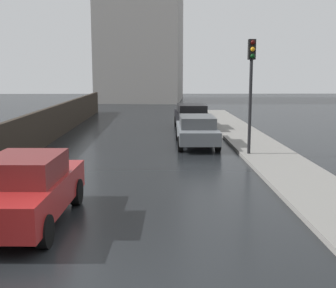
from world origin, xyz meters
TOP-DOWN VIEW (x-y plane):
  - ground at (0.00, 0.00)m, footprint 120.00×120.00m
  - car_red_near_kerb at (-2.03, 2.90)m, footprint 1.82×4.25m
  - car_grey_far_ahead at (2.49, 13.03)m, footprint 1.81×4.57m
  - car_black_behind_camera at (2.68, 18.69)m, footprint 1.88×4.47m
  - traffic_light at (4.30, 10.37)m, footprint 0.26×0.39m
  - distant_tower at (-1.06, 44.47)m, footprint 9.74×12.50m

SIDE VIEW (x-z plane):
  - ground at x=0.00m, z-range 0.00..0.00m
  - car_grey_far_ahead at x=2.49m, z-range 0.05..1.40m
  - car_black_behind_camera at x=2.68m, z-range 0.04..1.48m
  - car_red_near_kerb at x=-2.03m, z-range 0.01..1.53m
  - traffic_light at x=4.30m, z-range 0.98..5.30m
  - distant_tower at x=-1.06m, z-range -2.80..24.38m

